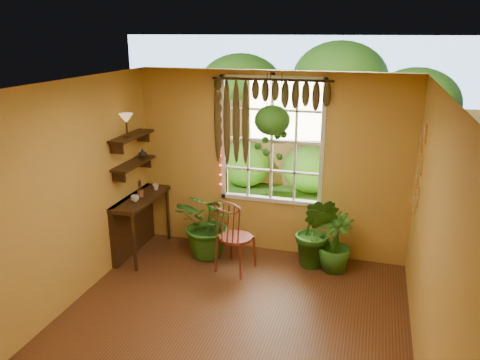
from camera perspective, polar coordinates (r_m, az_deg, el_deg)
The scene contains 23 objects.
floor at distance 5.46m, azimuth -1.99°, elevation -18.38°, with size 4.50×4.50×0.00m, color brown.
ceiling at distance 4.44m, azimuth -2.36°, elevation 11.01°, with size 4.50×4.50×0.00m, color white.
wall_back at distance 6.84m, azimuth 3.78°, elevation 1.86°, with size 4.00×4.00×0.00m, color gold.
wall_left at distance 5.71m, azimuth -21.60°, elevation -2.67°, with size 4.50×4.50×0.00m, color gold.
wall_right at distance 4.62m, azimuth 22.33°, elevation -7.57°, with size 4.50×4.50×0.00m, color gold.
window at distance 6.79m, azimuth 3.90°, elevation 4.78°, with size 1.52×0.10×1.86m.
valance_vine at distance 6.58m, azimuth 3.05°, elevation 9.50°, with size 1.70×0.12×1.10m.
string_lights at distance 6.89m, azimuth -2.46°, elevation 5.42°, with size 0.03×0.03×1.54m, color #FF2633, non-canonical shape.
wall_plates at distance 6.23m, azimuth 20.92°, elevation 1.00°, with size 0.04×0.32×1.10m, color #FDF4CF, non-canonical shape.
counter_ledge at distance 7.18m, azimuth -12.62°, elevation -4.51°, with size 0.40×1.20×0.90m.
shelf_lower at distance 6.89m, azimuth -12.84°, elevation 2.00°, with size 0.25×0.90×0.04m, color #351F0E.
shelf_upper at distance 6.80m, azimuth -13.07°, elevation 5.24°, with size 0.25×0.90×0.04m, color #351F0E.
backyard at distance 11.28m, azimuth 10.19°, elevation 7.61°, with size 14.00×10.00×12.00m.
windsor_chair at distance 6.55m, azimuth -0.70°, elevation -8.14°, with size 0.57×0.59×1.24m.
potted_plant_left at distance 6.89m, azimuth -3.69°, elevation -5.35°, with size 0.94×0.81×1.04m, color #134813.
potted_plant_mid at distance 6.66m, azimuth 9.28°, elevation -6.24°, with size 0.59×0.48×1.07m, color #134813.
potted_plant_right at distance 6.66m, azimuth 11.49°, elevation -7.52°, with size 0.47×0.47×0.83m, color #134813.
hanging_basket at distance 6.40m, azimuth 3.94°, elevation 6.81°, with size 0.48×0.48×1.18m.
cup_a at distance 6.82m, azimuth -12.70°, elevation -2.20°, with size 0.11×0.11×0.09m, color silver.
cup_b at distance 7.24m, azimuth -10.24°, elevation -0.85°, with size 0.10×0.10×0.09m, color beige.
brush_jar at distance 6.97m, azimuth -12.08°, elevation -1.03°, with size 0.09×0.09×0.31m.
shelf_vase at distance 7.10m, azimuth -11.79°, elevation 3.23°, with size 0.13×0.13×0.13m, color #B2AD99.
tiffany_lamp at distance 6.62m, azimuth -13.71°, elevation 7.13°, with size 0.19×0.19×0.32m.
Camera 1 is at (1.41, -4.18, 3.22)m, focal length 35.00 mm.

